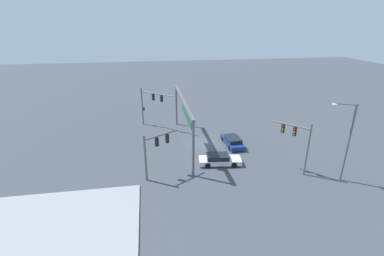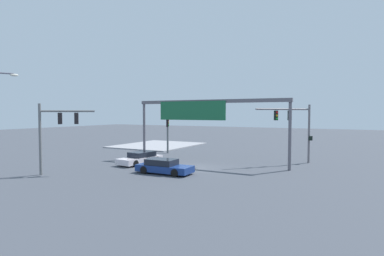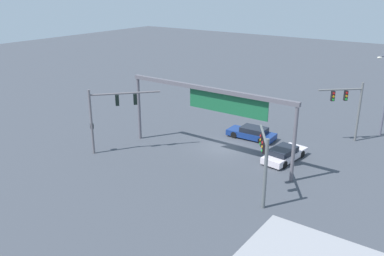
{
  "view_description": "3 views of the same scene",
  "coord_description": "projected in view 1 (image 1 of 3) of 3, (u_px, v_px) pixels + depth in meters",
  "views": [
    {
      "loc": [
        33.15,
        -7.11,
        15.54
      ],
      "look_at": [
        1.06,
        -1.83,
        2.78
      ],
      "focal_mm": 25.71,
      "sensor_mm": 36.0,
      "label": 1
    },
    {
      "loc": [
        -13.62,
        25.91,
        5.11
      ],
      "look_at": [
        0.48,
        -0.26,
        3.68
      ],
      "focal_mm": 29.79,
      "sensor_mm": 36.0,
      "label": 2
    },
    {
      "loc": [
        18.41,
        -30.58,
        14.61
      ],
      "look_at": [
        -2.98,
        -0.92,
        1.57
      ],
      "focal_mm": 38.1,
      "sensor_mm": 36.0,
      "label": 3
    }
  ],
  "objects": [
    {
      "name": "traffic_signal_cross_street",
      "position": [
        150.0,
        101.0,
        41.76
      ],
      "size": [
        4.58,
        4.77,
        5.93
      ],
      "rotation": [
        0.0,
        0.0,
        0.84
      ],
      "color": "slate",
      "rests_on": "ground"
    },
    {
      "name": "sedan_car_approaching",
      "position": [
        233.0,
        141.0,
        36.54
      ],
      "size": [
        4.83,
        2.1,
        1.21
      ],
      "rotation": [
        0.0,
        0.0,
        3.18
      ],
      "color": "navy",
      "rests_on": "ground"
    },
    {
      "name": "sidewalk_corner",
      "position": [
        57.0,
        230.0,
        21.74
      ],
      "size": [
        10.6,
        12.84,
        0.15
      ],
      "primitive_type": "cube",
      "color": "#93939A",
      "rests_on": "ground"
    },
    {
      "name": "overhead_sign_gantry",
      "position": [
        184.0,
        109.0,
        34.4
      ],
      "size": [
        16.3,
        0.43,
        6.41
      ],
      "color": "#5D5962",
      "rests_on": "ground"
    },
    {
      "name": "sedan_car_waiting_far",
      "position": [
        219.0,
        160.0,
        31.69
      ],
      "size": [
        2.43,
        5.02,
        1.21
      ],
      "rotation": [
        0.0,
        0.0,
        1.45
      ],
      "color": "silver",
      "rests_on": "ground"
    },
    {
      "name": "streetlamp_curved_arm",
      "position": [
        347.0,
        138.0,
        27.03
      ],
      "size": [
        1.2,
        2.09,
        8.29
      ],
      "rotation": [
        0.0,
        0.0,
        -2.04
      ],
      "color": "slate",
      "rests_on": "ground"
    },
    {
      "name": "traffic_signal_opposite_side",
      "position": [
        154.0,
        148.0,
        28.11
      ],
      "size": [
        2.4,
        3.68,
        5.09
      ],
      "rotation": [
        0.0,
        0.0,
        2.13
      ],
      "color": "#5A5F61",
      "rests_on": "ground"
    },
    {
      "name": "traffic_signal_near_corner",
      "position": [
        298.0,
        139.0,
        28.92
      ],
      "size": [
        3.31,
        3.1,
        5.86
      ],
      "rotation": [
        0.0,
        0.0,
        -2.39
      ],
      "color": "slate",
      "rests_on": "ground"
    },
    {
      "name": "ground_plane",
      "position": [
        204.0,
        143.0,
        37.2
      ],
      "size": [
        164.76,
        164.76,
        0.0
      ],
      "primitive_type": "plane",
      "color": "#41454E"
    }
  ]
}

